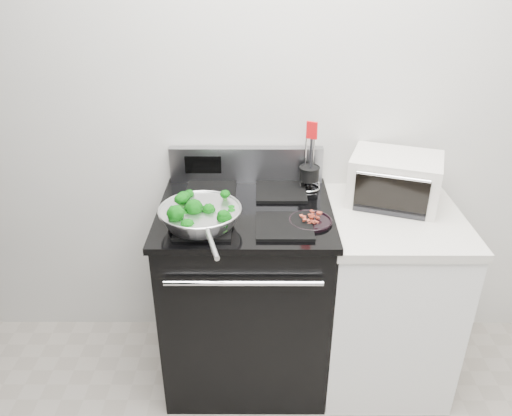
{
  "coord_description": "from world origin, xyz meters",
  "views": [
    {
      "loc": [
        -0.24,
        -0.59,
        2.0
      ],
      "look_at": [
        -0.25,
        1.36,
        0.98
      ],
      "focal_mm": 35.0,
      "sensor_mm": 36.0,
      "label": 1
    }
  ],
  "objects_px": {
    "gas_range": "(246,291)",
    "utensil_holder": "(309,177)",
    "bacon_plate": "(310,219)",
    "toaster_oven": "(395,179)",
    "skillet": "(200,215)"
  },
  "relations": [
    {
      "from": "gas_range",
      "to": "utensil_holder",
      "type": "relative_size",
      "value": 3.28
    },
    {
      "from": "skillet",
      "to": "bacon_plate",
      "type": "distance_m",
      "value": 0.47
    },
    {
      "from": "skillet",
      "to": "utensil_holder",
      "type": "xyz_separation_m",
      "value": [
        0.49,
        0.38,
        0.01
      ]
    },
    {
      "from": "gas_range",
      "to": "bacon_plate",
      "type": "height_order",
      "value": "gas_range"
    },
    {
      "from": "toaster_oven",
      "to": "skillet",
      "type": "bearing_deg",
      "value": -142.18
    },
    {
      "from": "gas_range",
      "to": "toaster_oven",
      "type": "distance_m",
      "value": 0.9
    },
    {
      "from": "gas_range",
      "to": "bacon_plate",
      "type": "xyz_separation_m",
      "value": [
        0.28,
        -0.13,
        0.48
      ]
    },
    {
      "from": "gas_range",
      "to": "toaster_oven",
      "type": "bearing_deg",
      "value": 10.58
    },
    {
      "from": "gas_range",
      "to": "bacon_plate",
      "type": "distance_m",
      "value": 0.57
    },
    {
      "from": "gas_range",
      "to": "bacon_plate",
      "type": "relative_size",
      "value": 5.99
    },
    {
      "from": "skillet",
      "to": "utensil_holder",
      "type": "height_order",
      "value": "utensil_holder"
    },
    {
      "from": "toaster_oven",
      "to": "utensil_holder",
      "type": "bearing_deg",
      "value": -172.58
    },
    {
      "from": "bacon_plate",
      "to": "utensil_holder",
      "type": "relative_size",
      "value": 0.55
    },
    {
      "from": "gas_range",
      "to": "utensil_holder",
      "type": "bearing_deg",
      "value": 34.66
    },
    {
      "from": "gas_range",
      "to": "skillet",
      "type": "height_order",
      "value": "gas_range"
    }
  ]
}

